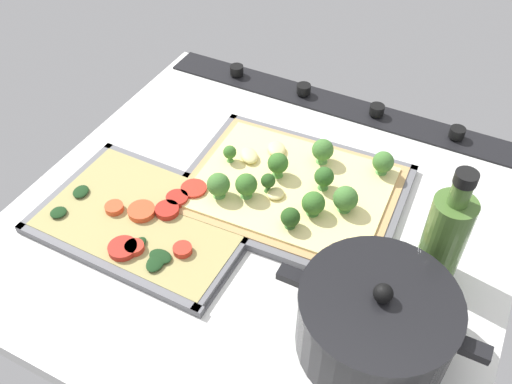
{
  "coord_description": "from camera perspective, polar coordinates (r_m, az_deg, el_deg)",
  "views": [
    {
      "loc": [
        -26.29,
        54.26,
        64.97
      ],
      "look_at": [
        2.06,
        -1.23,
        3.23
      ],
      "focal_mm": 39.15,
      "sensor_mm": 36.0,
      "label": 1
    }
  ],
  "objects": [
    {
      "name": "ground_plane",
      "position": [
        0.9,
        0.81,
        -3.06
      ],
      "size": [
        75.64,
        72.62,
        3.0
      ],
      "primitive_type": "cube",
      "color": "silver"
    },
    {
      "name": "stove_control_panel",
      "position": [
        1.11,
        8.46,
        8.9
      ],
      "size": [
        72.61,
        7.0,
        2.6
      ],
      "color": "black",
      "rests_on": "ground_plane"
    },
    {
      "name": "baking_tray_front",
      "position": [
        0.92,
        3.61,
        0.0
      ],
      "size": [
        36.69,
        29.47,
        1.3
      ],
      "color": "slate",
      "rests_on": "ground_plane"
    },
    {
      "name": "broccoli_pizza",
      "position": [
        0.91,
        3.84,
        0.63
      ],
      "size": [
        34.18,
        26.97,
        5.83
      ],
      "color": "tan",
      "rests_on": "baking_tray_front"
    },
    {
      "name": "baking_tray_back",
      "position": [
        0.89,
        -10.97,
        -2.8
      ],
      "size": [
        33.52,
        22.96,
        1.3
      ],
      "color": "slate",
      "rests_on": "ground_plane"
    },
    {
      "name": "veggie_pizza_back",
      "position": [
        0.88,
        -10.98,
        -2.61
      ],
      "size": [
        31.09,
        20.54,
        1.9
      ],
      "color": "tan",
      "rests_on": "baking_tray_back"
    },
    {
      "name": "cooking_pot",
      "position": [
        0.72,
        12.09,
        -12.84
      ],
      "size": [
        26.6,
        19.78,
        12.21
      ],
      "color": "black",
      "rests_on": "ground_plane"
    },
    {
      "name": "oil_bottle",
      "position": [
        0.79,
        18.72,
        -4.36
      ],
      "size": [
        5.84,
        5.84,
        19.57
      ],
      "color": "#476B2D",
      "rests_on": "ground_plane"
    }
  ]
}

